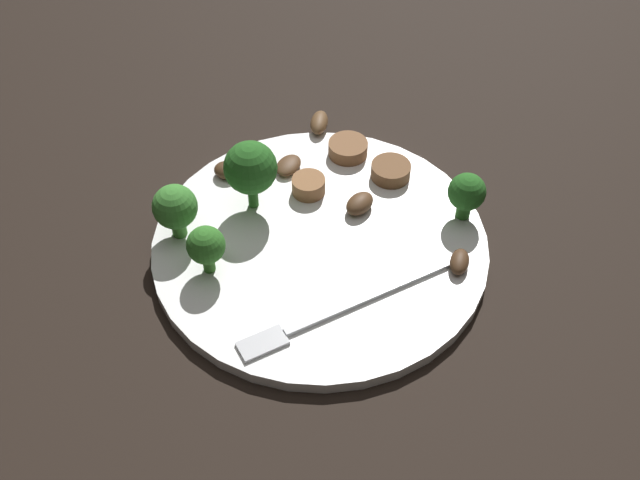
{
  "coord_description": "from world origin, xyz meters",
  "views": [
    {
      "loc": [
        0.3,
        0.28,
        0.46
      ],
      "look_at": [
        0.0,
        0.0,
        0.01
      ],
      "focal_mm": 42.77,
      "sensor_mm": 36.0,
      "label": 1
    }
  ],
  "objects_px": {
    "broccoli_floret_3": "(467,193)",
    "mushroom_4": "(289,165)",
    "fork": "(335,312)",
    "mushroom_0": "(319,123)",
    "plate": "(320,244)",
    "mushroom_3": "(359,203)",
    "mushroom_2": "(227,170)",
    "mushroom_1": "(459,262)",
    "broccoli_floret_1": "(251,168)",
    "broccoli_floret_2": "(175,208)",
    "sausage_slice_1": "(309,186)",
    "sausage_slice_0": "(348,148)",
    "sausage_slice_2": "(391,171)",
    "broccoli_floret_0": "(206,246)"
  },
  "relations": [
    {
      "from": "sausage_slice_0",
      "to": "mushroom_0",
      "type": "xyz_separation_m",
      "value": [
        -0.01,
        -0.04,
        -0.0
      ]
    },
    {
      "from": "fork",
      "to": "broccoli_floret_1",
      "type": "bearing_deg",
      "value": -87.76
    },
    {
      "from": "broccoli_floret_3",
      "to": "broccoli_floret_2",
      "type": "bearing_deg",
      "value": -41.59
    },
    {
      "from": "broccoli_floret_3",
      "to": "mushroom_2",
      "type": "xyz_separation_m",
      "value": [
        0.1,
        -0.18,
        -0.02
      ]
    },
    {
      "from": "mushroom_3",
      "to": "plate",
      "type": "bearing_deg",
      "value": 0.52
    },
    {
      "from": "broccoli_floret_2",
      "to": "sausage_slice_1",
      "type": "bearing_deg",
      "value": 158.62
    },
    {
      "from": "broccoli_floret_0",
      "to": "sausage_slice_2",
      "type": "relative_size",
      "value": 1.25
    },
    {
      "from": "plate",
      "to": "broccoli_floret_0",
      "type": "distance_m",
      "value": 0.1
    },
    {
      "from": "broccoli_floret_1",
      "to": "broccoli_floret_2",
      "type": "bearing_deg",
      "value": -16.84
    },
    {
      "from": "broccoli_floret_1",
      "to": "broccoli_floret_3",
      "type": "distance_m",
      "value": 0.17
    },
    {
      "from": "fork",
      "to": "broccoli_floret_1",
      "type": "distance_m",
      "value": 0.14
    },
    {
      "from": "fork",
      "to": "mushroom_3",
      "type": "relative_size",
      "value": 6.28
    },
    {
      "from": "broccoli_floret_1",
      "to": "plate",
      "type": "bearing_deg",
      "value": 97.55
    },
    {
      "from": "mushroom_3",
      "to": "fork",
      "type": "bearing_deg",
      "value": 32.02
    },
    {
      "from": "broccoli_floret_1",
      "to": "sausage_slice_1",
      "type": "relative_size",
      "value": 2.24
    },
    {
      "from": "mushroom_2",
      "to": "plate",
      "type": "bearing_deg",
      "value": 89.73
    },
    {
      "from": "mushroom_2",
      "to": "mushroom_3",
      "type": "bearing_deg",
      "value": 113.07
    },
    {
      "from": "mushroom_1",
      "to": "sausage_slice_1",
      "type": "bearing_deg",
      "value": -82.12
    },
    {
      "from": "broccoli_floret_1",
      "to": "mushroom_0",
      "type": "relative_size",
      "value": 2.01
    },
    {
      "from": "broccoli_floret_2",
      "to": "mushroom_4",
      "type": "distance_m",
      "value": 0.12
    },
    {
      "from": "broccoli_floret_3",
      "to": "mushroom_4",
      "type": "xyz_separation_m",
      "value": [
        0.06,
        -0.14,
        -0.02
      ]
    },
    {
      "from": "mushroom_2",
      "to": "broccoli_floret_1",
      "type": "bearing_deg",
      "value": 77.68
    },
    {
      "from": "plate",
      "to": "broccoli_floret_1",
      "type": "height_order",
      "value": "broccoli_floret_1"
    },
    {
      "from": "mushroom_0",
      "to": "plate",
      "type": "bearing_deg",
      "value": 43.62
    },
    {
      "from": "mushroom_3",
      "to": "mushroom_0",
      "type": "bearing_deg",
      "value": -119.24
    },
    {
      "from": "fork",
      "to": "broccoli_floret_3",
      "type": "bearing_deg",
      "value": -164.7
    },
    {
      "from": "broccoli_floret_2",
      "to": "sausage_slice_2",
      "type": "height_order",
      "value": "broccoli_floret_2"
    },
    {
      "from": "mushroom_1",
      "to": "mushroom_3",
      "type": "distance_m",
      "value": 0.1
    },
    {
      "from": "broccoli_floret_3",
      "to": "mushroom_4",
      "type": "relative_size",
      "value": 1.5
    },
    {
      "from": "fork",
      "to": "mushroom_0",
      "type": "relative_size",
      "value": 5.52
    },
    {
      "from": "mushroom_2",
      "to": "mushroom_3",
      "type": "xyz_separation_m",
      "value": [
        -0.05,
        0.11,
        0.0
      ]
    },
    {
      "from": "fork",
      "to": "mushroom_2",
      "type": "bearing_deg",
      "value": -86.73
    },
    {
      "from": "broccoli_floret_1",
      "to": "broccoli_floret_2",
      "type": "distance_m",
      "value": 0.07
    },
    {
      "from": "broccoli_floret_0",
      "to": "sausage_slice_0",
      "type": "distance_m",
      "value": 0.17
    },
    {
      "from": "sausage_slice_1",
      "to": "mushroom_1",
      "type": "bearing_deg",
      "value": 97.88
    },
    {
      "from": "broccoli_floret_0",
      "to": "mushroom_2",
      "type": "height_order",
      "value": "broccoli_floret_0"
    },
    {
      "from": "sausage_slice_1",
      "to": "broccoli_floret_2",
      "type": "bearing_deg",
      "value": -21.38
    },
    {
      "from": "mushroom_2",
      "to": "mushroom_0",
      "type": "bearing_deg",
      "value": 172.0
    },
    {
      "from": "broccoli_floret_1",
      "to": "sausage_slice_2",
      "type": "xyz_separation_m",
      "value": [
        -0.11,
        0.06,
        -0.03
      ]
    },
    {
      "from": "mushroom_0",
      "to": "mushroom_4",
      "type": "relative_size",
      "value": 1.11
    },
    {
      "from": "fork",
      "to": "mushroom_4",
      "type": "height_order",
      "value": "mushroom_4"
    },
    {
      "from": "fork",
      "to": "broccoli_floret_0",
      "type": "relative_size",
      "value": 4.09
    },
    {
      "from": "broccoli_floret_3",
      "to": "mushroom_1",
      "type": "relative_size",
      "value": 1.63
    },
    {
      "from": "plate",
      "to": "mushroom_3",
      "type": "height_order",
      "value": "mushroom_3"
    },
    {
      "from": "mushroom_2",
      "to": "mushroom_4",
      "type": "height_order",
      "value": "mushroom_2"
    },
    {
      "from": "sausage_slice_0",
      "to": "mushroom_3",
      "type": "relative_size",
      "value": 1.26
    },
    {
      "from": "fork",
      "to": "broccoli_floret_2",
      "type": "height_order",
      "value": "broccoli_floret_2"
    },
    {
      "from": "mushroom_1",
      "to": "sausage_slice_0",
      "type": "bearing_deg",
      "value": -104.58
    },
    {
      "from": "broccoli_floret_3",
      "to": "mushroom_4",
      "type": "bearing_deg",
      "value": -68.04
    },
    {
      "from": "broccoli_floret_0",
      "to": "sausage_slice_0",
      "type": "bearing_deg",
      "value": -175.94
    }
  ]
}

